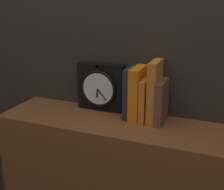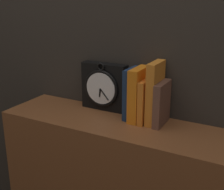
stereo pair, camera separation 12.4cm
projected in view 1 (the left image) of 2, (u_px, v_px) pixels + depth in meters
name	position (u px, v px, depth m)	size (l,w,h in m)	color
wall_back	(127.00, 22.00, 1.30)	(6.00, 0.05, 2.60)	#2D2823
clock	(101.00, 87.00, 1.37)	(0.21, 0.06, 0.22)	black
book_slot0_navy	(130.00, 93.00, 1.29)	(0.03, 0.12, 0.21)	#192C4D
book_slot1_orange	(138.00, 93.00, 1.27)	(0.04, 0.13, 0.22)	orange
book_slot2_orange	(146.00, 99.00, 1.26)	(0.02, 0.13, 0.18)	orange
book_slot3_orange	(155.00, 92.00, 1.24)	(0.03, 0.12, 0.25)	orange
book_slot4_brown	(162.00, 102.00, 1.24)	(0.03, 0.13, 0.17)	brown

